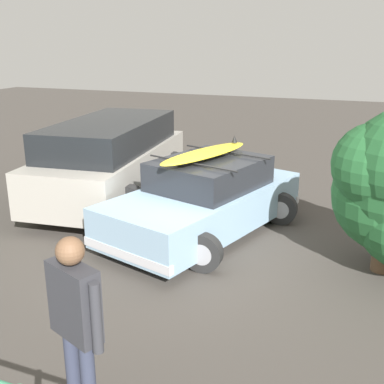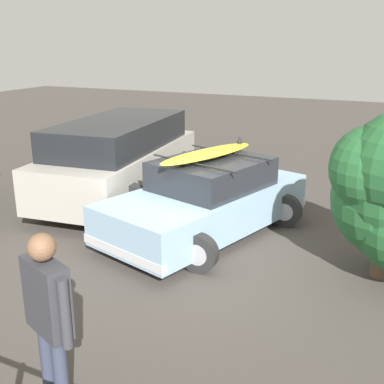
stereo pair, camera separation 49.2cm
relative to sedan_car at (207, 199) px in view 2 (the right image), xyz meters
name	(u,v)px [view 2 (the right image)]	position (x,y,z in m)	size (l,w,h in m)	color
ground_plane	(196,250)	(-0.13, 0.77, -0.64)	(44.00, 44.00, 0.02)	#423D38
sedan_car	(207,199)	(0.00, 0.00, 0.00)	(3.04, 4.35, 1.62)	#8CADC6
suv_car	(120,158)	(2.50, -1.08, 0.27)	(2.97, 4.93, 1.73)	#9E998E
person_bystander	(48,311)	(-0.44, 4.67, 0.46)	(0.66, 0.39, 1.82)	#33384C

